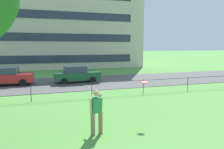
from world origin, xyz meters
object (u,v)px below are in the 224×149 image
Objects in this scene: frisbee at (145,82)px; car_dark_green_far_left at (77,74)px; car_red_left at (7,76)px; apartment_building_background at (48,11)px; person_thrower at (96,111)px.

frisbee reaches higher than car_dark_green_far_left.
frisbee is 0.09× the size of car_red_left.
apartment_building_background is at bearing 78.28° from car_red_left.
frisbee is at bearing -58.19° from car_red_left.
frisbee is 13.45m from car_red_left.
frisbee is 0.01× the size of apartment_building_background.
frisbee reaches higher than person_thrower.
apartment_building_background is at bearing 91.74° from person_thrower.
person_thrower is at bearing -94.55° from car_dark_green_far_left.
apartment_building_background is (-0.93, 30.76, 8.39)m from person_thrower.
car_dark_green_far_left is (0.92, 11.51, -0.13)m from person_thrower.
person_thrower is 0.41× the size of car_red_left.
car_dark_green_far_left is at bearing -84.52° from apartment_building_background.
car_red_left is (-7.07, 11.40, -0.97)m from frisbee.
apartment_building_background reaches higher than person_thrower.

